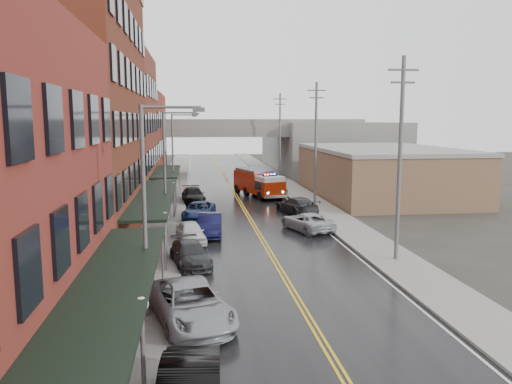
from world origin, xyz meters
TOP-DOWN VIEW (x-y plane):
  - road at (0.00, 30.00)m, footprint 11.00×160.00m
  - sidewalk_left at (-7.30, 30.00)m, footprint 3.00×160.00m
  - sidewalk_right at (7.30, 30.00)m, footprint 3.00×160.00m
  - curb_left at (-5.65, 30.00)m, footprint 0.30×160.00m
  - curb_right at (5.65, 30.00)m, footprint 0.30×160.00m
  - brick_building_b at (-13.30, 23.00)m, footprint 9.00×20.00m
  - brick_building_c at (-13.30, 40.50)m, footprint 9.00×15.00m
  - brick_building_far at (-13.30, 58.00)m, footprint 9.00×20.00m
  - tan_building at (16.00, 40.00)m, footprint 14.00×22.00m
  - right_far_block at (18.00, 70.00)m, footprint 18.00×30.00m
  - awning_0 at (-7.49, 4.00)m, footprint 2.60×16.00m
  - awning_1 at (-7.49, 23.00)m, footprint 2.60×18.00m
  - awning_2 at (-7.49, 40.50)m, footprint 2.60×13.00m
  - globe_lamp_0 at (-6.40, 2.00)m, footprint 0.44×0.44m
  - globe_lamp_1 at (-6.40, 16.00)m, footprint 0.44×0.44m
  - globe_lamp_2 at (-6.40, 30.00)m, footprint 0.44×0.44m
  - street_lamp_0 at (-6.55, 8.00)m, footprint 2.64×0.22m
  - street_lamp_1 at (-6.55, 24.00)m, footprint 2.64×0.22m
  - street_lamp_2 at (-6.55, 40.00)m, footprint 2.64×0.22m
  - utility_pole_0 at (7.20, 15.00)m, footprint 1.80×0.24m
  - utility_pole_1 at (7.20, 35.00)m, footprint 1.80×0.24m
  - utility_pole_2 at (7.20, 55.00)m, footprint 1.80×0.24m
  - overpass at (0.00, 62.00)m, footprint 40.00×10.00m
  - fire_truck at (2.42, 41.31)m, footprint 5.09×8.44m
  - parked_car_left_2 at (-4.98, 7.33)m, footprint 4.22×6.45m
  - parked_car_left_3 at (-5.00, 15.70)m, footprint 2.77×4.98m
  - parked_car_left_4 at (-5.00, 21.20)m, footprint 2.39×4.46m
  - parked_car_left_5 at (-3.60, 23.09)m, footprint 2.01×4.98m
  - parked_car_left_6 at (-4.29, 29.50)m, footprint 3.20×5.50m
  - parked_car_left_7 at (-4.74, 38.17)m, footprint 2.60×5.41m
  - parked_car_right_0 at (3.80, 23.80)m, footprint 3.86×5.58m
  - parked_car_right_1 at (4.49, 30.77)m, footprint 3.58×5.62m
  - parked_car_right_2 at (4.15, 41.80)m, footprint 2.93×4.85m
  - parked_car_right_3 at (4.94, 49.30)m, footprint 2.86×4.70m

SIDE VIEW (x-z plane):
  - road at x=0.00m, z-range 0.00..0.02m
  - sidewalk_left at x=-7.30m, z-range 0.00..0.15m
  - sidewalk_right at x=7.30m, z-range 0.00..0.15m
  - curb_left at x=-5.65m, z-range 0.00..0.15m
  - curb_right at x=5.65m, z-range 0.00..0.15m
  - parked_car_left_3 at x=-5.00m, z-range 0.00..1.37m
  - parked_car_right_0 at x=3.80m, z-range 0.00..1.42m
  - parked_car_left_6 at x=-4.29m, z-range 0.00..1.44m
  - parked_car_left_4 at x=-5.00m, z-range 0.00..1.44m
  - parked_car_right_3 at x=4.94m, z-range 0.00..1.46m
  - parked_car_right_1 at x=4.49m, z-range 0.00..1.52m
  - parked_car_left_7 at x=-4.74m, z-range 0.00..1.52m
  - parked_car_right_2 at x=4.15m, z-range 0.00..1.55m
  - parked_car_left_5 at x=-3.60m, z-range 0.00..1.61m
  - parked_car_left_2 at x=-4.98m, z-range 0.00..1.65m
  - fire_truck at x=2.42m, z-range 0.12..3.06m
  - globe_lamp_0 at x=-6.40m, z-range 0.75..3.87m
  - globe_lamp_1 at x=-6.40m, z-range 0.75..3.87m
  - globe_lamp_2 at x=-6.40m, z-range 0.75..3.87m
  - tan_building at x=16.00m, z-range 0.00..5.00m
  - awning_2 at x=-7.49m, z-range 1.44..4.53m
  - awning_0 at x=-7.49m, z-range 1.44..4.53m
  - awning_1 at x=-7.49m, z-range 1.44..4.53m
  - right_far_block at x=18.00m, z-range 0.00..8.00m
  - street_lamp_0 at x=-6.55m, z-range 0.69..9.69m
  - street_lamp_1 at x=-6.55m, z-range 0.69..9.69m
  - street_lamp_2 at x=-6.55m, z-range 0.69..9.69m
  - overpass at x=0.00m, z-range 2.24..9.74m
  - brick_building_far at x=-13.30m, z-range 0.00..12.00m
  - utility_pole_0 at x=7.20m, z-range 0.31..12.31m
  - utility_pole_1 at x=7.20m, z-range 0.31..12.31m
  - utility_pole_2 at x=7.20m, z-range 0.31..12.31m
  - brick_building_c at x=-13.30m, z-range 0.00..15.00m
  - brick_building_b at x=-13.30m, z-range 0.00..18.00m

